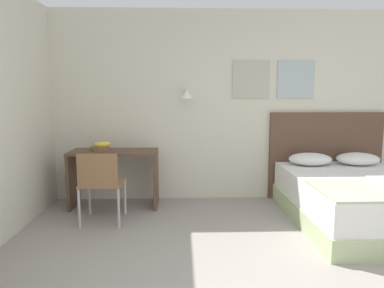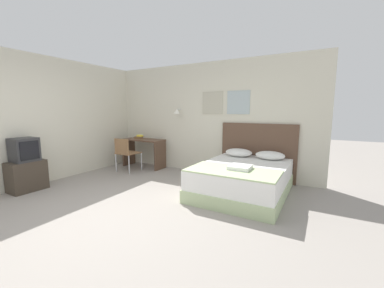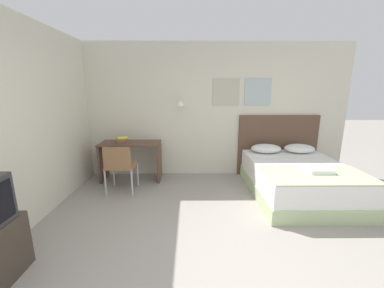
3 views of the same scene
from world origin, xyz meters
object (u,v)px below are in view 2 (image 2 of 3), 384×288
pillow_left (239,152)px  desk (144,148)px  bed (243,179)px  folded_towel_near_foot (240,167)px  tv_stand (27,176)px  pillow_right (270,155)px  television (24,150)px  desk_chair (126,152)px  fruit_bowl (139,137)px  headboard (257,152)px  throw_blanket (233,171)px

pillow_left → desk: 2.64m
pillow_left → bed: bearing=-65.6°
folded_towel_near_foot → desk: (-3.04, 1.13, -0.07)m
folded_towel_near_foot → tv_stand: (-3.72, -1.44, -0.31)m
pillow_right → television: size_ratio=1.29×
desk_chair → desk: bearing=86.8°
bed → desk_chair: (-3.00, 0.07, 0.25)m
desk → television: 2.67m
desk → fruit_bowl: size_ratio=4.14×
television → headboard: bearing=38.4°
folded_towel_near_foot → desk_chair: size_ratio=0.41×
pillow_left → folded_towel_near_foot: (0.41, -1.15, -0.03)m
throw_blanket → fruit_bowl: 3.40m
bed → pillow_left: bearing=114.4°
pillow_right → desk_chair: desk_chair is taller
bed → throw_blanket: (0.00, -0.57, 0.29)m
fruit_bowl → tv_stand: 2.68m
throw_blanket → television: bearing=-160.3°
throw_blanket → folded_towel_near_foot: bearing=60.2°
tv_stand → pillow_left: bearing=38.0°
desk → desk_chair: desk_chair is taller
throw_blanket → desk_chair: bearing=168.0°
desk_chair → tv_stand: (-0.64, -1.94, -0.23)m
headboard → fruit_bowl: bearing=-174.6°
tv_stand → throw_blanket: bearing=19.7°
tv_stand → television: bearing=0.0°
pillow_right → desk_chair: size_ratio=0.68×
headboard → fruit_bowl: (-3.14, -0.30, 0.18)m
bed → folded_towel_near_foot: size_ratio=5.64×
fruit_bowl → desk: bearing=-4.8°
bed → desk: bearing=166.7°
tv_stand → television: television is taller
headboard → throw_blanket: (0.00, -1.58, -0.07)m
bed → television: 4.12m
bed → desk: size_ratio=1.72×
pillow_right → desk_chair: bearing=-168.9°
throw_blanket → desk: size_ratio=1.28×
pillow_right → pillow_left: bearing=180.0°
pillow_right → bed: bearing=-114.4°
pillow_left → desk: desk is taller
folded_towel_near_foot → pillow_left: bearing=109.4°
pillow_left → television: television is taller
bed → fruit_bowl: size_ratio=7.11×
throw_blanket → desk_chair: size_ratio=1.73×
folded_towel_near_foot → headboard: bearing=93.1°
headboard → fruit_bowl: 3.16m
desk → tv_stand: 2.67m
headboard → throw_blanket: 1.58m
bed → desk: desk is taller
headboard → pillow_left: (-0.33, -0.29, 0.00)m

